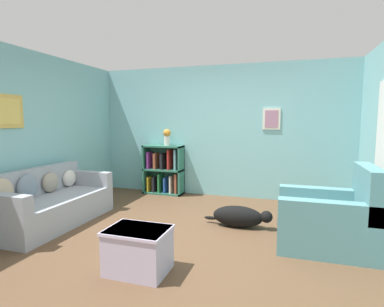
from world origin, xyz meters
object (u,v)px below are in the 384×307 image
object	(u,v)px
dog	(240,216)
vase	(167,136)
bookshelf	(164,170)
coffee_table	(138,249)
couch	(49,203)
recliner_chair	(331,220)

from	to	relation	value
dog	vase	distance (m)	2.51
bookshelf	coffee_table	bearing A→B (deg)	-71.66
couch	coffee_table	distance (m)	2.12
bookshelf	recliner_chair	xyz separation A→B (m)	(2.95, -1.89, -0.14)
bookshelf	recliner_chair	size ratio (longest dim) A/B	0.95
bookshelf	coffee_table	distance (m)	3.28
coffee_table	bookshelf	bearing A→B (deg)	108.34
recliner_chair	coffee_table	world-z (taller)	recliner_chair
recliner_chair	coffee_table	bearing A→B (deg)	-147.49
couch	dog	xyz separation A→B (m)	(2.70, 0.70, -0.15)
bookshelf	vase	size ratio (longest dim) A/B	3.04
coffee_table	dog	distance (m)	1.77
recliner_chair	dog	bearing A→B (deg)	162.15
couch	recliner_chair	xyz separation A→B (m)	(3.84, 0.34, 0.03)
recliner_chair	dog	xyz separation A→B (m)	(-1.14, 0.37, -0.19)
couch	recliner_chair	world-z (taller)	recliner_chair
dog	recliner_chair	bearing A→B (deg)	-17.85
bookshelf	couch	bearing A→B (deg)	-111.84
bookshelf	dog	xyz separation A→B (m)	(1.81, -1.52, -0.33)
couch	dog	world-z (taller)	couch
couch	dog	size ratio (longest dim) A/B	1.84
bookshelf	recliner_chair	bearing A→B (deg)	-32.61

